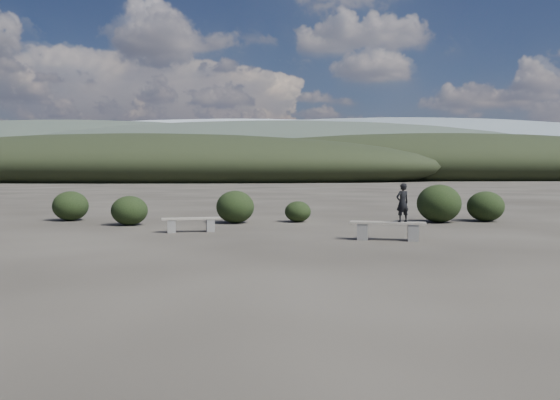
{
  "coord_description": "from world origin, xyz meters",
  "views": [
    {
      "loc": [
        0.05,
        -10.62,
        1.84
      ],
      "look_at": [
        0.07,
        3.5,
        1.1
      ],
      "focal_mm": 35.0,
      "sensor_mm": 36.0,
      "label": 1
    }
  ],
  "objects": [
    {
      "name": "shrub_a",
      "position": [
        -5.09,
        8.0,
        0.5
      ],
      "size": [
        1.23,
        1.23,
        1.01
      ],
      "primitive_type": "ellipsoid",
      "color": "black",
      "rests_on": "ground"
    },
    {
      "name": "ground",
      "position": [
        0.0,
        0.0,
        0.0
      ],
      "size": [
        1200.0,
        1200.0,
        0.0
      ],
      "primitive_type": "plane",
      "color": "#28241F",
      "rests_on": "ground"
    },
    {
      "name": "bench_left",
      "position": [
        -2.63,
        5.84,
        0.27
      ],
      "size": [
        1.79,
        0.73,
        0.44
      ],
      "rotation": [
        0.0,
        0.0,
        0.22
      ],
      "color": "slate",
      "rests_on": "ground"
    },
    {
      "name": "shrub_e",
      "position": [
        7.66,
        9.41,
        0.56
      ],
      "size": [
        1.33,
        1.33,
        1.11
      ],
      "primitive_type": "ellipsoid",
      "color": "black",
      "rests_on": "ground"
    },
    {
      "name": "shrub_b",
      "position": [
        -1.53,
        8.76,
        0.58
      ],
      "size": [
        1.35,
        1.35,
        1.16
      ],
      "primitive_type": "ellipsoid",
      "color": "black",
      "rests_on": "ground"
    },
    {
      "name": "bench_right",
      "position": [
        2.94,
        3.87,
        0.3
      ],
      "size": [
        2.03,
        0.79,
        0.5
      ],
      "rotation": [
        0.0,
        0.0,
        -0.19
      ],
      "color": "slate",
      "rests_on": "ground"
    },
    {
      "name": "shrub_f",
      "position": [
        -7.77,
        9.75,
        0.55
      ],
      "size": [
        1.3,
        1.3,
        1.1
      ],
      "primitive_type": "ellipsoid",
      "color": "black",
      "rests_on": "ground"
    },
    {
      "name": "shrub_d",
      "position": [
        5.81,
        9.0,
        0.69
      ],
      "size": [
        1.57,
        1.57,
        1.37
      ],
      "primitive_type": "ellipsoid",
      "color": "black",
      "rests_on": "ground"
    },
    {
      "name": "shrub_c",
      "position": [
        0.72,
        9.17,
        0.38
      ],
      "size": [
        0.95,
        0.95,
        0.76
      ],
      "primitive_type": "ellipsoid",
      "color": "black",
      "rests_on": "ground"
    },
    {
      "name": "seated_person",
      "position": [
        3.32,
        3.8,
        1.01
      ],
      "size": [
        0.44,
        0.37,
        1.03
      ],
      "primitive_type": "imported",
      "rotation": [
        0.0,
        0.0,
        3.53
      ],
      "color": "black",
      "rests_on": "bench_right"
    },
    {
      "name": "mountain_ridges",
      "position": [
        -7.48,
        339.06,
        10.84
      ],
      "size": [
        500.0,
        400.0,
        56.0
      ],
      "color": "black",
      "rests_on": "ground"
    }
  ]
}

